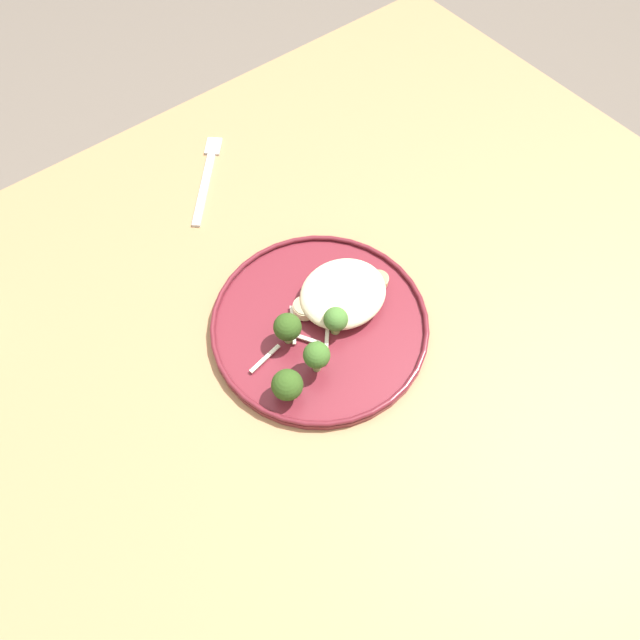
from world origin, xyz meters
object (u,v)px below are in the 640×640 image
at_px(seared_scallop_center_golden, 305,308).
at_px(seared_scallop_front_small, 323,283).
at_px(broccoli_floret_beside_noodles, 288,328).
at_px(dinner_fork, 207,176).
at_px(seared_scallop_half_hidden, 376,278).
at_px(broccoli_floret_near_rim, 287,385).
at_px(dinner_plate, 320,324).
at_px(seared_scallop_large_seared, 336,316).
at_px(broccoli_floret_rear_charred, 317,356).
at_px(seared_scallop_left_edge, 342,296).
at_px(broccoli_floret_split_head, 336,320).

bearing_deg(seared_scallop_center_golden, seared_scallop_front_small, 19.69).
bearing_deg(broccoli_floret_beside_noodles, dinner_fork, 76.91).
bearing_deg(seared_scallop_half_hidden, broccoli_floret_near_rim, -162.70).
relative_size(dinner_plate, seared_scallop_large_seared, 8.37).
distance_m(broccoli_floret_rear_charred, dinner_fork, 0.38).
bearing_deg(seared_scallop_half_hidden, seared_scallop_left_edge, 174.29).
distance_m(dinner_plate, broccoli_floret_rear_charred, 0.08).
height_order(dinner_plate, broccoli_floret_near_rim, broccoli_floret_near_rim).
height_order(seared_scallop_left_edge, seared_scallop_center_golden, seared_scallop_center_golden).
height_order(dinner_plate, seared_scallop_left_edge, seared_scallop_left_edge).
bearing_deg(seared_scallop_left_edge, broccoli_floret_beside_noodles, -177.16).
relative_size(seared_scallop_large_seared, seared_scallop_center_golden, 1.10).
height_order(seared_scallop_left_edge, dinner_fork, seared_scallop_left_edge).
relative_size(broccoli_floret_rear_charred, dinner_fork, 0.36).
bearing_deg(broccoli_floret_split_head, broccoli_floret_rear_charred, -151.78).
bearing_deg(broccoli_floret_near_rim, dinner_plate, 30.94).
xyz_separation_m(seared_scallop_half_hidden, broccoli_floret_rear_charred, (-0.15, -0.05, 0.03)).
relative_size(seared_scallop_front_small, seared_scallop_center_golden, 1.11).
bearing_deg(dinner_fork, seared_scallop_large_seared, -91.32).
bearing_deg(broccoli_floret_near_rim, seared_scallop_half_hidden, 17.30).
height_order(seared_scallop_center_golden, broccoli_floret_split_head, broccoli_floret_split_head).
xyz_separation_m(seared_scallop_half_hidden, broccoli_floret_split_head, (-0.09, -0.03, 0.02)).
bearing_deg(seared_scallop_left_edge, broccoli_floret_split_head, -139.29).
distance_m(dinner_plate, seared_scallop_left_edge, 0.05).
distance_m(seared_scallop_left_edge, broccoli_floret_near_rim, 0.16).
bearing_deg(broccoli_floret_beside_noodles, broccoli_floret_rear_charred, -86.04).
relative_size(seared_scallop_half_hidden, dinner_fork, 0.18).
distance_m(dinner_plate, seared_scallop_half_hidden, 0.10).
height_order(seared_scallop_front_small, seared_scallop_left_edge, seared_scallop_front_small).
relative_size(seared_scallop_front_small, broccoli_floret_split_head, 0.76).
xyz_separation_m(seared_scallop_center_golden, broccoli_floret_near_rim, (-0.09, -0.08, 0.02)).
relative_size(broccoli_floret_split_head, broccoli_floret_rear_charred, 0.85).
relative_size(dinner_plate, dinner_fork, 1.92).
height_order(seared_scallop_left_edge, seared_scallop_large_seared, seared_scallop_large_seared).
relative_size(broccoli_floret_split_head, broccoli_floret_near_rim, 0.94).
distance_m(seared_scallop_center_golden, broccoli_floret_split_head, 0.05).
relative_size(seared_scallop_front_small, broccoli_floret_rear_charred, 0.64).
relative_size(seared_scallop_center_golden, broccoli_floret_rear_charred, 0.58).
relative_size(dinner_plate, seared_scallop_front_small, 8.30).
bearing_deg(seared_scallop_large_seared, seared_scallop_front_small, 69.22).
distance_m(broccoli_floret_split_head, broccoli_floret_beside_noodles, 0.06).
bearing_deg(broccoli_floret_rear_charred, dinner_plate, 48.49).
height_order(seared_scallop_front_small, seared_scallop_half_hidden, seared_scallop_front_small).
bearing_deg(broccoli_floret_split_head, broccoli_floret_near_rim, -161.07).
distance_m(broccoli_floret_beside_noodles, broccoli_floret_rear_charred, 0.06).
xyz_separation_m(broccoli_floret_near_rim, broccoli_floret_rear_charred, (0.05, 0.01, 0.01)).
height_order(seared_scallop_large_seared, dinner_fork, seared_scallop_large_seared).
relative_size(seared_scallop_front_small, seared_scallop_left_edge, 1.03).
bearing_deg(seared_scallop_large_seared, seared_scallop_left_edge, 36.26).
xyz_separation_m(seared_scallop_front_small, broccoli_floret_split_head, (-0.03, -0.06, 0.02)).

